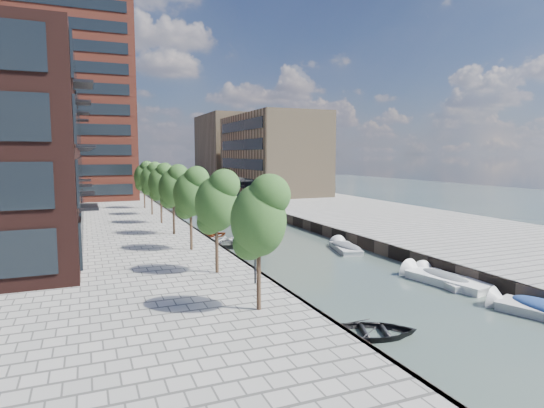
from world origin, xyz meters
TOP-DOWN VIEW (x-y plane):
  - water at (0.00, 40.00)m, footprint 300.00×300.00m
  - quay_right at (16.00, 40.00)m, footprint 20.00×140.00m
  - quay_wall_left at (-6.10, 40.00)m, footprint 0.25×140.00m
  - quay_wall_right at (6.10, 40.00)m, footprint 0.25×140.00m
  - far_closure at (0.00, 100.00)m, footprint 80.00×40.00m
  - apartment_block at (-20.00, 30.00)m, footprint 8.00×38.00m
  - tower at (-17.00, 65.00)m, footprint 18.00×18.00m
  - tan_block_near at (16.00, 62.00)m, footprint 12.00×25.00m
  - tan_block_far at (16.00, 88.00)m, footprint 12.00×20.00m
  - bridge at (0.00, 72.00)m, footprint 13.00×6.00m
  - tree_0 at (-8.50, 4.00)m, footprint 2.50×2.50m
  - tree_1 at (-8.50, 11.00)m, footprint 2.50×2.50m
  - tree_2 at (-8.50, 18.00)m, footprint 2.50×2.50m
  - tree_3 at (-8.50, 25.00)m, footprint 2.50×2.50m
  - tree_4 at (-8.50, 32.00)m, footprint 2.50×2.50m
  - tree_5 at (-8.50, 39.00)m, footprint 2.50×2.50m
  - tree_6 at (-8.50, 46.00)m, footprint 2.50×2.50m
  - lamp_0 at (-7.20, 8.00)m, footprint 0.24×0.24m
  - lamp_1 at (-7.20, 24.00)m, footprint 0.24×0.24m
  - lamp_2 at (-7.20, 40.00)m, footprint 0.24×0.24m
  - sloop_0 at (-4.15, 1.55)m, footprint 4.93×4.23m
  - sloop_1 at (-4.68, 22.51)m, footprint 5.61×4.50m
  - sloop_2 at (-5.27, 27.44)m, footprint 4.91×3.72m
  - sloop_3 at (-4.37, 24.15)m, footprint 4.84×3.49m
  - sloop_4 at (-4.82, 46.92)m, footprint 4.85×3.78m
  - motorboat_0 at (5.13, 0.47)m, footprint 3.57×5.61m
  - motorboat_1 at (4.98, 7.23)m, footprint 2.25×4.87m
  - motorboat_2 at (4.70, 7.18)m, footprint 2.98×5.91m
  - motorboat_3 at (5.12, 35.47)m, footprint 2.86×5.34m
  - motorboat_4 at (4.34, 17.68)m, footprint 2.84×5.04m
  - car at (7.50, 57.62)m, footprint 1.82×3.61m

SIDE VIEW (x-z plane):
  - water at x=0.00m, z-range 0.00..0.00m
  - sloop_0 at x=-4.15m, z-range -0.43..0.43m
  - sloop_1 at x=-4.68m, z-range -0.52..0.52m
  - sloop_2 at x=-5.27m, z-range -0.48..0.48m
  - sloop_3 at x=-4.37m, z-range -0.50..0.50m
  - sloop_4 at x=-4.82m, z-range -0.46..0.46m
  - motorboat_2 at x=4.70m, z-range -0.83..1.05m
  - motorboat_1 at x=4.98m, z-range -0.59..0.97m
  - motorboat_4 at x=4.34m, z-range -0.60..0.99m
  - motorboat_3 at x=5.12m, z-range -0.64..1.05m
  - motorboat_0 at x=5.13m, z-range -0.67..1.10m
  - quay_right at x=16.00m, z-range 0.00..1.00m
  - quay_wall_left at x=-6.10m, z-range 0.00..1.00m
  - quay_wall_right at x=6.10m, z-range 0.00..1.00m
  - far_closure at x=0.00m, z-range 0.00..1.00m
  - bridge at x=0.00m, z-range 0.74..2.04m
  - car at x=7.50m, z-range 1.00..2.18m
  - lamp_0 at x=-7.20m, z-range 1.45..5.57m
  - lamp_1 at x=-7.20m, z-range 1.45..5.57m
  - lamp_2 at x=-7.20m, z-range 1.45..5.57m
  - tree_0 at x=-8.50m, z-range 2.33..8.28m
  - tree_1 at x=-8.50m, z-range 2.33..8.28m
  - tree_2 at x=-8.50m, z-range 2.33..8.28m
  - tree_3 at x=-8.50m, z-range 2.33..8.28m
  - tree_4 at x=-8.50m, z-range 2.33..8.28m
  - tree_5 at x=-8.50m, z-range 2.33..8.28m
  - tree_6 at x=-8.50m, z-range 2.33..8.28m
  - apartment_block at x=-20.00m, z-range 1.00..15.00m
  - tan_block_near at x=16.00m, z-range 1.00..15.00m
  - tan_block_far at x=16.00m, z-range 1.00..17.00m
  - tower at x=-17.00m, z-range 1.00..31.00m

